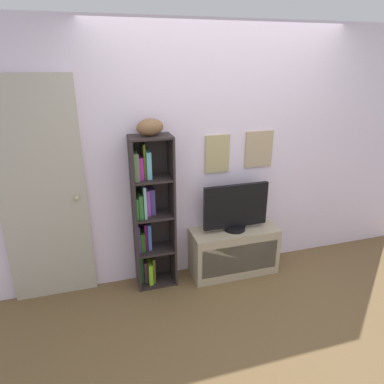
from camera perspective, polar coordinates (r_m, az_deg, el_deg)
ground at (r=3.28m, az=11.30°, el=-21.81°), size 5.20×5.20×0.04m
back_wall at (r=3.56m, az=4.41°, el=5.94°), size 4.80×0.08×2.52m
bookshelf at (r=3.42m, az=-7.02°, el=-3.78°), size 0.39×0.26×1.54m
football at (r=3.14m, az=-6.89°, el=10.47°), size 0.28×0.21×0.15m
tv_stand at (r=3.82m, az=6.83°, el=-9.53°), size 0.92×0.36×0.51m
television at (r=3.59m, az=7.17°, el=-2.64°), size 0.69×0.22×0.50m
door at (r=3.38m, az=-23.21°, el=-0.58°), size 0.75×0.09×2.08m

